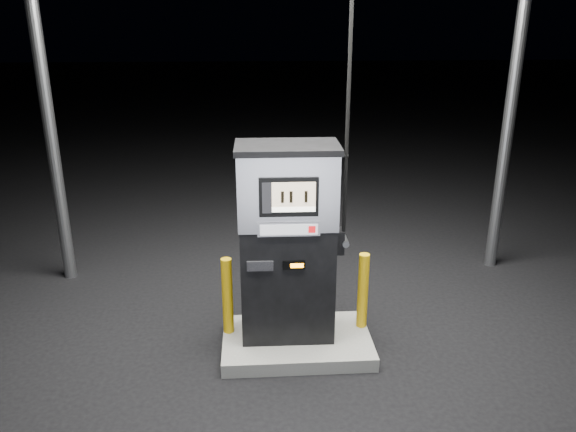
{
  "coord_description": "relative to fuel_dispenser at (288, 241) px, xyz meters",
  "views": [
    {
      "loc": [
        -0.45,
        -5.27,
        3.44
      ],
      "look_at": [
        -0.1,
        0.0,
        1.54
      ],
      "focal_mm": 35.0,
      "sensor_mm": 36.0,
      "label": 1
    }
  ],
  "objects": [
    {
      "name": "bollard_right",
      "position": [
        0.83,
        0.08,
        -0.64
      ],
      "size": [
        0.12,
        0.12,
        0.87
      ],
      "primitive_type": "cylinder",
      "rotation": [
        0.0,
        0.0,
        0.03
      ],
      "color": "#E9B10C",
      "rests_on": "pump_island"
    },
    {
      "name": "fuel_dispenser",
      "position": [
        0.0,
        0.0,
        0.0
      ],
      "size": [
        1.15,
        0.64,
        4.35
      ],
      "rotation": [
        0.0,
        0.0,
        -0.02
      ],
      "color": "black",
      "rests_on": "pump_island"
    },
    {
      "name": "ground",
      "position": [
        0.09,
        -0.1,
        -1.23
      ],
      "size": [
        80.0,
        80.0,
        0.0
      ],
      "primitive_type": "plane",
      "color": "black",
      "rests_on": "ground"
    },
    {
      "name": "pump_island",
      "position": [
        0.09,
        -0.1,
        -1.15
      ],
      "size": [
        1.6,
        1.0,
        0.15
      ],
      "primitive_type": "cube",
      "color": "slate",
      "rests_on": "ground"
    },
    {
      "name": "bollard_left",
      "position": [
        -0.65,
        0.06,
        -0.64
      ],
      "size": [
        0.15,
        0.15,
        0.87
      ],
      "primitive_type": "cylinder",
      "rotation": [
        0.0,
        0.0,
        -0.37
      ],
      "color": "#E9B10C",
      "rests_on": "pump_island"
    }
  ]
}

